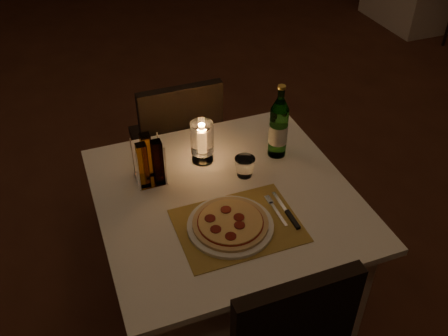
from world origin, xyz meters
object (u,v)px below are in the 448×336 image
object	(u,v)px
main_table	(226,256)
plate	(230,226)
chair_far	(178,138)
hurricane_candle	(202,139)
water_bottle	(278,128)
tumbler	(245,167)
pizza	(230,223)

from	to	relation	value
main_table	plate	xyz separation A→B (m)	(-0.05, -0.18, 0.38)
main_table	plate	bearing A→B (deg)	-105.52
chair_far	main_table	bearing A→B (deg)	-90.00
main_table	hurricane_candle	distance (m)	0.54
chair_far	water_bottle	world-z (taller)	water_bottle
hurricane_candle	tumbler	bearing A→B (deg)	-50.43
main_table	pizza	world-z (taller)	pizza
water_bottle	hurricane_candle	bearing A→B (deg)	167.31
plate	tumbler	size ratio (longest dim) A/B	3.77
plate	hurricane_candle	distance (m)	0.44
tumbler	hurricane_candle	world-z (taller)	hurricane_candle
chair_far	plate	xyz separation A→B (m)	(-0.05, -0.89, 0.20)
main_table	chair_far	size ratio (longest dim) A/B	1.11
water_bottle	hurricane_candle	xyz separation A→B (m)	(-0.32, 0.07, -0.03)
water_bottle	tumbler	bearing A→B (deg)	-155.28
plate	tumbler	world-z (taller)	tumbler
chair_far	tumbler	bearing A→B (deg)	-79.36
main_table	pizza	xyz separation A→B (m)	(-0.05, -0.18, 0.39)
tumbler	water_bottle	world-z (taller)	water_bottle
chair_far	water_bottle	distance (m)	0.70
chair_far	pizza	bearing A→B (deg)	-93.23
pizza	hurricane_candle	distance (m)	0.44
main_table	chair_far	distance (m)	0.74
chair_far	hurricane_candle	size ratio (longest dim) A/B	4.78
plate	tumbler	distance (m)	0.32
water_bottle	chair_far	bearing A→B (deg)	119.57
tumbler	main_table	bearing A→B (deg)	-142.79
tumbler	water_bottle	xyz separation A→B (m)	(0.19, 0.09, 0.09)
main_table	tumbler	size ratio (longest dim) A/B	11.79
pizza	hurricane_candle	xyz separation A→B (m)	(0.04, 0.43, 0.08)
plate	chair_far	bearing A→B (deg)	86.80
water_bottle	main_table	bearing A→B (deg)	-150.09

